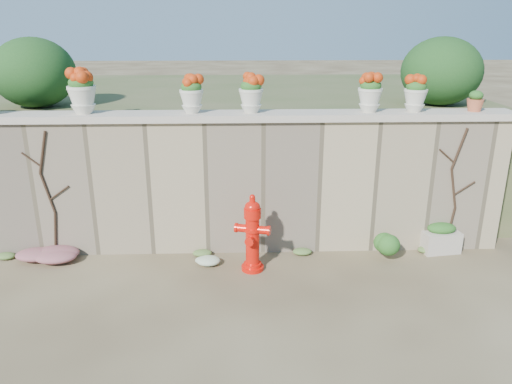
{
  "coord_description": "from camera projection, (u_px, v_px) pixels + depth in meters",
  "views": [
    {
      "loc": [
        0.07,
        -5.26,
        3.34
      ],
      "look_at": [
        0.3,
        1.4,
        1.04
      ],
      "focal_mm": 35.0,
      "sensor_mm": 36.0,
      "label": 1
    }
  ],
  "objects": [
    {
      "name": "ground",
      "position": [
        235.0,
        311.0,
        6.06
      ],
      "size": [
        80.0,
        80.0,
        0.0
      ],
      "primitive_type": "plane",
      "color": "#483824",
      "rests_on": "ground"
    },
    {
      "name": "stone_wall",
      "position": [
        235.0,
        186.0,
        7.44
      ],
      "size": [
        8.0,
        0.4,
        2.0
      ],
      "primitive_type": "cube",
      "color": "#9D8B69",
      "rests_on": "ground"
    },
    {
      "name": "wall_cap",
      "position": [
        234.0,
        116.0,
        7.09
      ],
      "size": [
        8.1,
        0.52,
        0.1
      ],
      "primitive_type": "cube",
      "color": "beige",
      "rests_on": "stone_wall"
    },
    {
      "name": "raised_fill",
      "position": [
        236.0,
        138.0,
        10.46
      ],
      "size": [
        9.0,
        6.0,
        2.0
      ],
      "primitive_type": "cube",
      "color": "#384C23",
      "rests_on": "ground"
    },
    {
      "name": "back_shrub_left",
      "position": [
        34.0,
        73.0,
        7.96
      ],
      "size": [
        1.3,
        1.3,
        1.1
      ],
      "primitive_type": "ellipsoid",
      "color": "#143814",
      "rests_on": "raised_fill"
    },
    {
      "name": "back_shrub_right",
      "position": [
        441.0,
        71.0,
        8.17
      ],
      "size": [
        1.3,
        1.3,
        1.1
      ],
      "primitive_type": "ellipsoid",
      "color": "#143814",
      "rests_on": "raised_fill"
    },
    {
      "name": "vine_left",
      "position": [
        49.0,
        193.0,
        7.14
      ],
      "size": [
        0.6,
        0.04,
        1.91
      ],
      "color": "black",
      "rests_on": "ground"
    },
    {
      "name": "vine_right",
      "position": [
        454.0,
        189.0,
        7.33
      ],
      "size": [
        0.6,
        0.04,
        1.91
      ],
      "color": "black",
      "rests_on": "ground"
    },
    {
      "name": "fire_hydrant",
      "position": [
        252.0,
        233.0,
        6.88
      ],
      "size": [
        0.49,
        0.34,
        1.11
      ],
      "rotation": [
        0.0,
        0.0,
        -0.27
      ],
      "color": "red",
      "rests_on": "ground"
    },
    {
      "name": "planter_box",
      "position": [
        440.0,
        238.0,
        7.56
      ],
      "size": [
        0.6,
        0.4,
        0.46
      ],
      "rotation": [
        0.0,
        0.0,
        0.14
      ],
      "color": "beige",
      "rests_on": "ground"
    },
    {
      "name": "green_shrub",
      "position": [
        386.0,
        241.0,
        7.24
      ],
      "size": [
        0.63,
        0.56,
        0.6
      ],
      "primitive_type": "ellipsoid",
      "color": "#1E5119",
      "rests_on": "ground"
    },
    {
      "name": "magenta_clump",
      "position": [
        45.0,
        254.0,
        7.26
      ],
      "size": [
        0.89,
        0.6,
        0.24
      ],
      "primitive_type": "ellipsoid",
      "color": "#C12670",
      "rests_on": "ground"
    },
    {
      "name": "white_flowers",
      "position": [
        206.0,
        261.0,
        7.14
      ],
      "size": [
        0.44,
        0.35,
        0.16
      ],
      "primitive_type": "ellipsoid",
      "color": "white",
      "rests_on": "ground"
    },
    {
      "name": "urn_pot_1",
      "position": [
        82.0,
        92.0,
        6.91
      ],
      "size": [
        0.39,
        0.39,
        0.62
      ],
      "color": "beige",
      "rests_on": "wall_cap"
    },
    {
      "name": "urn_pot_2",
      "position": [
        192.0,
        94.0,
        6.97
      ],
      "size": [
        0.34,
        0.34,
        0.53
      ],
      "color": "beige",
      "rests_on": "wall_cap"
    },
    {
      "name": "urn_pot_3",
      "position": [
        251.0,
        94.0,
        7.0
      ],
      "size": [
        0.34,
        0.34,
        0.54
      ],
      "color": "beige",
      "rests_on": "wall_cap"
    },
    {
      "name": "urn_pot_4",
      "position": [
        370.0,
        93.0,
        7.05
      ],
      "size": [
        0.34,
        0.34,
        0.54
      ],
      "color": "beige",
      "rests_on": "wall_cap"
    },
    {
      "name": "urn_pot_5",
      "position": [
        416.0,
        94.0,
        7.08
      ],
      "size": [
        0.33,
        0.33,
        0.51
      ],
      "color": "beige",
      "rests_on": "wall_cap"
    },
    {
      "name": "terracotta_pot",
      "position": [
        475.0,
        102.0,
        7.14
      ],
      "size": [
        0.24,
        0.24,
        0.29
      ],
      "color": "#B85938",
      "rests_on": "wall_cap"
    }
  ]
}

